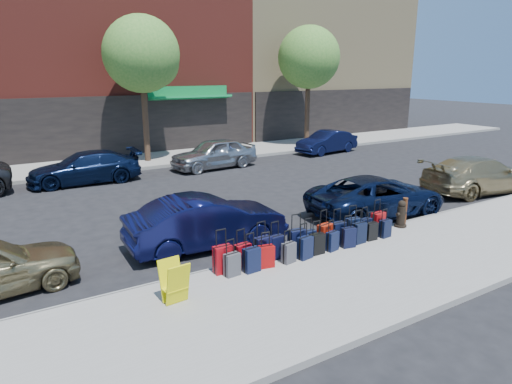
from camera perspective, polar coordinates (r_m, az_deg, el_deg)
ground at (r=16.00m, az=-4.00°, el=-2.24°), size 120.00×120.00×0.00m
sidewalk_near at (r=11.02m, az=12.26°, el=-10.32°), size 60.00×4.00×0.15m
sidewalk_far at (r=25.03m, az=-14.79°, el=3.73°), size 60.00×4.00×0.15m
curb_near at (r=12.41m, az=5.78°, el=-7.09°), size 60.00×0.08×0.15m
curb_far at (r=23.14m, az=-13.29°, el=2.95°), size 60.00×0.08×0.15m
building_right at (r=39.32m, az=4.74°, el=21.08°), size 15.00×12.12×18.00m
tree_center at (r=24.33m, az=-13.78°, el=16.15°), size 3.80×3.80×7.27m
tree_right at (r=29.40m, az=6.84°, el=16.16°), size 3.80×3.80×7.27m
suitcase_front_0 at (r=10.71m, az=-4.17°, el=-8.39°), size 0.44×0.25×1.05m
suitcase_front_1 at (r=10.96m, az=-1.71°, el=-7.97°), size 0.42×0.26×0.95m
suitcase_front_2 at (r=11.25m, az=0.85°, el=-7.20°), size 0.44×0.27×1.03m
suitcase_front_3 at (r=11.46m, az=2.53°, el=-6.90°), size 0.41×0.24×0.96m
suitcase_front_4 at (r=11.73m, az=5.16°, el=-6.25°), size 0.47×0.29×1.07m
suitcase_front_5 at (r=12.08m, az=6.61°, el=-5.99°), size 0.36×0.21×0.86m
suitcase_front_6 at (r=12.29m, az=8.61°, el=-5.43°), size 0.46×0.31×1.03m
suitcase_front_7 at (r=12.59m, az=10.20°, el=-5.08°), size 0.41×0.23×0.98m
suitcase_front_8 at (r=13.06m, az=12.05°, el=-4.47°), size 0.42×0.27×0.96m
suitcase_front_9 at (r=13.26m, az=13.51°, el=-4.37°), size 0.38×0.24×0.87m
suitcase_front_10 at (r=13.62m, az=15.01°, el=-3.77°), size 0.43×0.26×1.01m
suitcase_back_0 at (r=10.57m, az=-3.01°, el=-9.04°), size 0.38×0.25×0.87m
suitcase_back_1 at (r=10.75m, az=-0.56°, el=-8.47°), size 0.41×0.26×0.94m
suitcase_back_2 at (r=10.99m, az=1.31°, el=-8.04°), size 0.40×0.27×0.87m
suitcase_back_3 at (r=11.26m, az=4.11°, el=-7.57°), size 0.38×0.26×0.83m
suitcase_back_4 at (r=11.53m, az=6.16°, el=-6.93°), size 0.42×0.28×0.92m
suitcase_back_5 at (r=11.85m, az=7.66°, el=-6.43°), size 0.37×0.21×0.88m
suitcase_back_6 at (r=12.13m, az=9.51°, el=-6.07°), size 0.38×0.26×0.83m
suitcase_back_7 at (r=12.42m, az=11.47°, el=-5.58°), size 0.40×0.27×0.87m
suitcase_back_8 at (r=12.77m, az=12.75°, el=-5.01°), size 0.40×0.24×0.93m
suitcase_back_9 at (r=13.08m, az=14.20°, el=-4.78°), size 0.35×0.22×0.81m
suitcase_back_10 at (r=13.41m, az=15.84°, el=-4.41°), size 0.36×0.22×0.81m
fire_hydrant at (r=14.40m, az=17.69°, el=-2.70°), size 0.42×0.37×0.82m
bollard at (r=14.57m, az=18.08°, el=-2.27°), size 0.16×0.16×0.85m
display_rack at (r=9.52m, az=-10.16°, el=-11.04°), size 0.53×0.58×0.87m
car_near_1 at (r=12.53m, az=-6.20°, el=-3.74°), size 4.44×1.75×1.44m
car_near_2 at (r=15.71m, az=14.91°, el=-0.50°), size 5.00×2.64×1.34m
car_near_3 at (r=20.16m, az=26.16°, el=1.96°), size 5.21×2.68×1.44m
car_far_1 at (r=20.99m, az=-20.63°, el=2.87°), size 4.75×2.09×1.36m
car_far_2 at (r=22.80m, az=-5.27°, el=4.82°), size 4.52×2.14×1.49m
car_far_3 at (r=27.37m, az=8.85°, el=6.21°), size 4.14×1.89×1.31m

